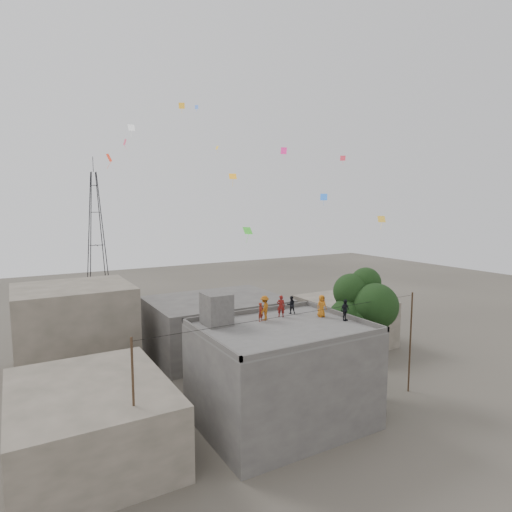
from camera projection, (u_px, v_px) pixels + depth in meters
The scene contains 18 objects.
ground at pixel (281, 421), 27.03m from camera, with size 140.00×140.00×0.00m, color #3F3C34.
main_building at pixel (281, 375), 26.67m from camera, with size 10.00×8.00×6.10m.
parapet at pixel (282, 325), 26.29m from camera, with size 10.00×8.00×0.30m.
stair_head_box at pixel (217, 309), 26.83m from camera, with size 1.60×1.80×2.00m, color #464442.
neighbor_west at pixel (91, 421), 23.06m from camera, with size 8.00×10.00×4.00m, color #5D5749.
neighbor_north at pixel (217, 325), 39.77m from camera, with size 12.00×9.00×5.00m, color #464442.
neighbor_northwest at pixel (75, 327), 35.42m from camera, with size 9.00×8.00×7.00m, color #5D5749.
neighbor_east at pixel (344, 321), 42.31m from camera, with size 7.00×8.00×4.40m, color #5D5749.
tree at pixel (363, 311), 30.47m from camera, with size 4.90×4.60×9.10m.
utility_line at pixel (300, 368), 25.75m from camera, with size 20.12×0.62×7.40m.
transmission_tower at pixel (96, 238), 58.38m from camera, with size 2.97×2.97×20.01m.
person_red_adult at pixel (281, 306), 28.70m from camera, with size 0.54×0.36×1.48m, color maroon.
person_orange_child at pixel (322, 306), 28.70m from camera, with size 0.73×0.48×1.50m, color #BC6515.
person_dark_child at pixel (291, 305), 29.63m from camera, with size 0.60×0.46×1.22m, color black.
person_dark_adult at pixel (345, 310), 27.74m from camera, with size 0.83×0.35×1.42m, color black.
person_orange_adult at pixel (265, 308), 27.89m from camera, with size 1.05×0.60×1.62m, color #9A5111.
person_red_child at pixel (261, 312), 27.62m from camera, with size 0.45×0.29×1.23m, color maroon.
kites at pixel (244, 165), 31.37m from camera, with size 19.62×18.67×11.38m.
Camera 1 is at (-14.16, -21.38, 13.61)m, focal length 30.00 mm.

